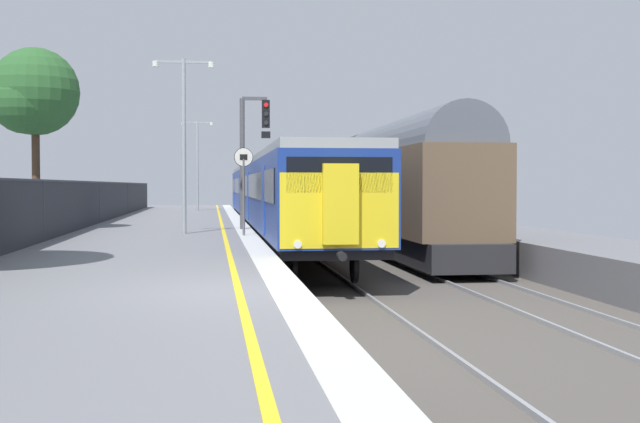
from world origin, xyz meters
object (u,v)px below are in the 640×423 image
at_px(freight_train_adjacent_track, 368,184).
at_px(platform_lamp_far, 197,158).
at_px(background_tree_centre, 32,95).
at_px(signal_gantry, 250,146).
at_px(commuter_train_at_platform, 274,192).
at_px(platform_lamp_mid, 184,131).
at_px(speed_limit_sign, 244,180).

xyz_separation_m(freight_train_adjacent_track, platform_lamp_far, (-7.74, 17.11, 1.69)).
bearing_deg(background_tree_centre, signal_gantry, -1.30).
relative_size(commuter_train_at_platform, freight_train_adjacent_track, 1.34).
distance_m(commuter_train_at_platform, background_tree_centre, 12.71).
relative_size(platform_lamp_mid, background_tree_centre, 0.89).
height_order(platform_lamp_mid, platform_lamp_far, platform_lamp_mid).
bearing_deg(signal_gantry, speed_limit_sign, -95.63).
relative_size(speed_limit_sign, platform_lamp_far, 0.49).
relative_size(freight_train_adjacent_track, platform_lamp_mid, 5.28).
bearing_deg(freight_train_adjacent_track, platform_lamp_far, 114.35).
bearing_deg(platform_lamp_mid, commuter_train_at_platform, 70.91).
distance_m(signal_gantry, platform_lamp_far, 23.38).
relative_size(speed_limit_sign, platform_lamp_mid, 0.48).
relative_size(signal_gantry, platform_lamp_far, 0.84).
xyz_separation_m(commuter_train_at_platform, background_tree_centre, (-9.06, -8.21, 3.49)).
bearing_deg(commuter_train_at_platform, freight_train_adjacent_track, -29.04).
distance_m(freight_train_adjacent_track, background_tree_centre, 14.70).
xyz_separation_m(commuter_train_at_platform, signal_gantry, (-1.46, -8.38, 1.72)).
distance_m(freight_train_adjacent_track, signal_gantry, 8.34).
bearing_deg(freight_train_adjacent_track, signal_gantry, -131.61).
bearing_deg(platform_lamp_mid, freight_train_adjacent_track, 47.94).
xyz_separation_m(freight_train_adjacent_track, background_tree_centre, (-13.06, -5.99, 3.09)).
height_order(speed_limit_sign, platform_lamp_far, platform_lamp_far).
distance_m(signal_gantry, background_tree_centre, 7.80).
bearing_deg(platform_lamp_far, signal_gantry, -84.42).
bearing_deg(commuter_train_at_platform, platform_lamp_far, 104.10).
relative_size(freight_train_adjacent_track, signal_gantry, 6.34).
relative_size(signal_gantry, background_tree_centre, 0.74).
height_order(signal_gantry, platform_lamp_mid, platform_lamp_mid).
bearing_deg(background_tree_centre, platform_lamp_mid, -26.02).
xyz_separation_m(speed_limit_sign, background_tree_centre, (-7.21, 4.04, 2.99)).
distance_m(commuter_train_at_platform, freight_train_adjacent_track, 4.60).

